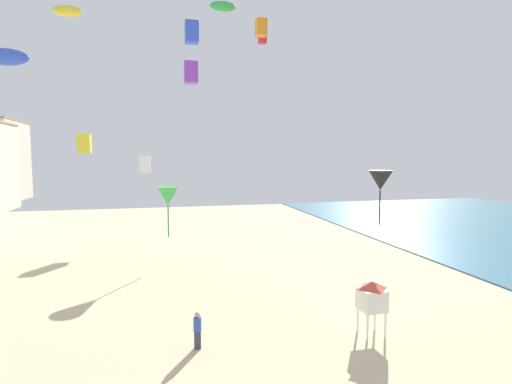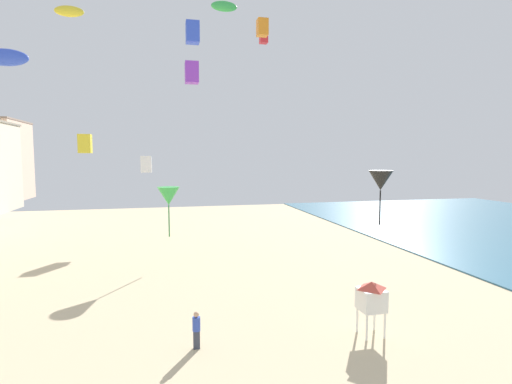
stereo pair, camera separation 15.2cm
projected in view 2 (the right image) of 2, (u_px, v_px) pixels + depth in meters
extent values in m
cube|color=#383D4C|center=(197.00, 340.00, 16.98)|extent=(0.28, 0.18, 0.80)
cylinder|color=#334CB2|center=(196.00, 324.00, 16.92)|extent=(0.34, 0.34, 0.60)
sphere|color=tan|center=(196.00, 314.00, 16.88)|extent=(0.24, 0.24, 0.24)
cylinder|color=white|center=(367.00, 328.00, 17.70)|extent=(0.10, 0.10, 1.20)
cylinder|color=white|center=(385.00, 326.00, 17.91)|extent=(0.10, 0.10, 1.20)
cylinder|color=white|center=(357.00, 320.00, 18.57)|extent=(0.10, 0.10, 1.20)
cylinder|color=white|center=(374.00, 318.00, 18.78)|extent=(0.10, 0.10, 1.20)
cube|color=white|center=(371.00, 300.00, 18.14)|extent=(1.10, 1.10, 1.00)
pyramid|color=#D14C3D|center=(372.00, 285.00, 18.09)|extent=(1.10, 1.10, 0.35)
ellipsoid|color=yellow|center=(69.00, 11.00, 35.83)|extent=(2.56, 0.71, 0.99)
ellipsoid|color=blue|center=(5.00, 57.00, 15.00)|extent=(1.68, 0.47, 0.65)
cube|color=white|center=(146.00, 164.00, 40.64)|extent=(1.09, 1.09, 1.71)
cone|color=black|center=(381.00, 180.00, 23.06)|extent=(1.42, 1.42, 1.16)
cylinder|color=black|center=(380.00, 208.00, 23.20)|extent=(0.08, 0.08, 2.06)
cube|color=purple|center=(192.00, 73.00, 30.24)|extent=(1.02, 1.02, 1.60)
cube|color=yellow|center=(85.00, 144.00, 24.68)|extent=(0.75, 0.75, 1.18)
cube|color=red|center=(264.00, 37.00, 45.99)|extent=(0.89, 0.89, 1.40)
cube|color=orange|center=(262.00, 28.00, 40.10)|extent=(1.07, 1.07, 1.68)
ellipsoid|color=green|center=(224.00, 6.00, 40.50)|extent=(2.71, 0.75, 1.05)
cone|color=green|center=(169.00, 196.00, 30.01)|extent=(1.69, 1.69, 1.38)
cylinder|color=#277C35|center=(169.00, 221.00, 30.18)|extent=(0.09, 0.09, 2.46)
cube|color=blue|center=(193.00, 32.00, 30.48)|extent=(1.02, 1.02, 1.61)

